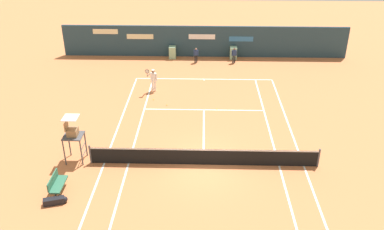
% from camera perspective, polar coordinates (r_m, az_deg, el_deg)
% --- Properties ---
extents(ground_plane, '(80.00, 80.00, 0.01)m').
position_cam_1_polar(ground_plane, '(22.49, 1.61, -6.03)').
color(ground_plane, '#C67042').
extents(tennis_net, '(12.10, 0.10, 1.07)m').
position_cam_1_polar(tennis_net, '(21.73, 1.63, -5.76)').
color(tennis_net, '#4C4C51').
rests_on(tennis_net, ground_plane).
extents(sponsor_back_wall, '(25.00, 1.02, 2.75)m').
position_cam_1_polar(sponsor_back_wall, '(36.82, 1.70, 10.08)').
color(sponsor_back_wall, '#233D4C').
rests_on(sponsor_back_wall, ground_plane).
extents(umpire_chair, '(1.00, 1.00, 2.61)m').
position_cam_1_polar(umpire_chair, '(22.37, -16.20, -2.45)').
color(umpire_chair, '#47474C').
rests_on(umpire_chair, ground_plane).
extents(player_bench, '(0.54, 1.39, 0.88)m').
position_cam_1_polar(player_bench, '(20.89, -18.24, -8.91)').
color(player_bench, '#38383D').
rests_on(player_bench, ground_plane).
extents(equipment_bag, '(1.09, 0.55, 0.32)m').
position_cam_1_polar(equipment_bag, '(20.38, -18.31, -11.21)').
color(equipment_bag, black).
rests_on(equipment_bag, ground_plane).
extents(player_on_baseline, '(0.78, 0.68, 1.88)m').
position_cam_1_polar(player_on_baseline, '(29.99, -5.40, 5.07)').
color(player_on_baseline, white).
rests_on(player_on_baseline, ground_plane).
extents(ball_kid_centre_post, '(0.44, 0.21, 1.33)m').
position_cam_1_polar(ball_kid_centre_post, '(35.60, 5.86, 8.36)').
color(ball_kid_centre_post, black).
rests_on(ball_kid_centre_post, ground_plane).
extents(ball_kid_left_post, '(0.43, 0.20, 1.30)m').
position_cam_1_polar(ball_kid_left_post, '(35.51, 0.56, 8.42)').
color(ball_kid_left_post, black).
rests_on(ball_kid_left_post, ground_plane).
extents(tennis_ball_mid_court, '(0.07, 0.07, 0.07)m').
position_cam_1_polar(tennis_ball_mid_court, '(27.61, 3.47, 0.86)').
color(tennis_ball_mid_court, '#CCE033').
rests_on(tennis_ball_mid_court, ground_plane).
extents(tennis_ball_by_sideline, '(0.07, 0.07, 0.07)m').
position_cam_1_polar(tennis_ball_by_sideline, '(28.98, -5.37, 2.14)').
color(tennis_ball_by_sideline, '#CCE033').
rests_on(tennis_ball_by_sideline, ground_plane).
extents(tennis_ball_near_service_line, '(0.07, 0.07, 0.07)m').
position_cam_1_polar(tennis_ball_near_service_line, '(28.14, -3.51, 1.40)').
color(tennis_ball_near_service_line, '#CCE033').
rests_on(tennis_ball_near_service_line, ground_plane).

